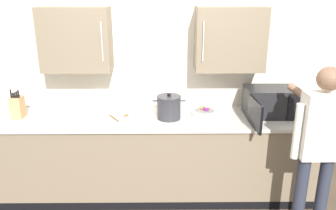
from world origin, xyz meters
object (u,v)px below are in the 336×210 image
object	(u,v)px
fruit_bowl	(204,113)
person_figure	(318,140)
thermos_flask	(77,106)
microwave_oven	(269,102)
wooden_spoon	(120,116)
knife_block	(18,107)
stock_pot	(169,107)

from	to	relation	value
fruit_bowl	person_figure	world-z (taller)	person_figure
thermos_flask	microwave_oven	bearing A→B (deg)	0.88
fruit_bowl	wooden_spoon	size ratio (longest dim) A/B	1.12
knife_block	person_figure	xyz separation A→B (m)	(2.84, -0.70, -0.07)
stock_pot	wooden_spoon	distance (m)	0.52
knife_block	wooden_spoon	distance (m)	1.06
microwave_oven	fruit_bowl	size ratio (longest dim) A/B	2.93
microwave_oven	knife_block	xyz separation A→B (m)	(-2.61, -0.03, -0.03)
microwave_oven	wooden_spoon	distance (m)	1.56
stock_pot	fruit_bowl	bearing A→B (deg)	5.51
thermos_flask	wooden_spoon	xyz separation A→B (m)	(0.44, -0.01, -0.12)
fruit_bowl	thermos_flask	world-z (taller)	thermos_flask
fruit_bowl	thermos_flask	xyz separation A→B (m)	(-1.32, 0.01, 0.09)
fruit_bowl	person_figure	xyz separation A→B (m)	(0.90, -0.69, 0.01)
wooden_spoon	person_figure	xyz separation A→B (m)	(1.78, -0.69, 0.04)
fruit_bowl	person_figure	distance (m)	1.14
microwave_oven	person_figure	world-z (taller)	person_figure
person_figure	knife_block	bearing A→B (deg)	166.19
knife_block	fruit_bowl	bearing A→B (deg)	-0.12
knife_block	fruit_bowl	distance (m)	1.93
fruit_bowl	wooden_spoon	xyz separation A→B (m)	(-0.88, -0.00, -0.03)
thermos_flask	wooden_spoon	distance (m)	0.45
thermos_flask	fruit_bowl	bearing A→B (deg)	-0.22
fruit_bowl	thermos_flask	bearing A→B (deg)	179.78
microwave_oven	thermos_flask	size ratio (longest dim) A/B	2.89
microwave_oven	knife_block	size ratio (longest dim) A/B	2.36
knife_block	microwave_oven	bearing A→B (deg)	0.69
stock_pot	thermos_flask	world-z (taller)	stock_pot
stock_pot	person_figure	size ratio (longest dim) A/B	0.21
thermos_flask	stock_pot	bearing A→B (deg)	-2.45
thermos_flask	person_figure	xyz separation A→B (m)	(2.22, -0.70, -0.08)
knife_block	person_figure	size ratio (longest dim) A/B	0.19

